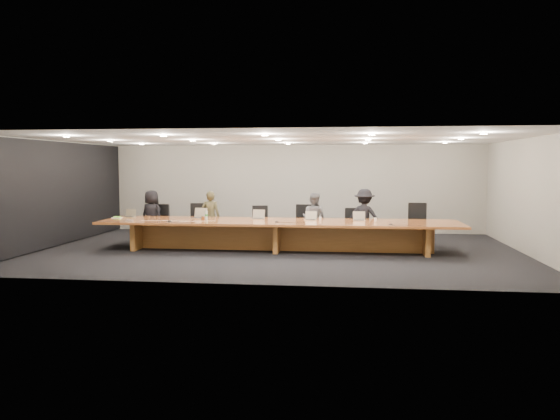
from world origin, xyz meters
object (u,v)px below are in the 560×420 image
Objects in this scene: chair_mid_left at (260,224)px; water_bottle at (206,215)px; chair_mid_right at (304,224)px; av_box at (129,221)px; person_b at (210,217)px; laptop_e at (359,216)px; amber_mug at (203,218)px; person_d at (364,217)px; chair_right at (353,226)px; mic_center at (277,222)px; laptop_b at (198,213)px; chair_far_right at (418,224)px; paper_cup_far at (376,220)px; mic_left at (169,221)px; laptop_a at (129,213)px; person_a at (152,216)px; conference_table at (279,230)px; mic_right at (391,224)px; paper_cup_near at (320,219)px; laptop_d at (310,216)px; chair_left at (199,222)px; person_c at (314,218)px; chair_far_left at (158,222)px; laptop_c at (258,214)px.

chair_mid_left is 1.72m from water_bottle.
chair_mid_right is 6.16× the size of av_box.
person_b reaches higher than chair_mid_right.
amber_mug is at bearing -175.97° from laptop_e.
person_d is 4.23m from water_bottle.
chair_mid_left is 0.96× the size of chair_mid_right.
mic_center is at bearing -142.59° from chair_right.
laptop_b reaches higher than water_bottle.
paper_cup_far is at bearing -131.29° from chair_far_right.
mic_left is at bearing 67.28° from person_b.
person_b reaches higher than paper_cup_far.
person_d is at bearing -175.07° from chair_far_right.
chair_right is at bearing 116.33° from paper_cup_far.
chair_mid_left reaches higher than laptop_a.
chair_mid_right is at bearing -158.53° from person_a.
conference_table is 1.95m from amber_mug.
laptop_b reaches higher than chair_right.
laptop_a is at bearing -177.18° from chair_mid_left.
paper_cup_near is at bearing 153.91° from mic_right.
person_b reaches higher than laptop_a.
laptop_b is 2.28m from mic_center.
laptop_d is 2.19× the size of mic_left.
chair_mid_right is 11.62× the size of paper_cup_far.
chair_left is 2.94m from chair_mid_right.
water_bottle is (-1.90, 0.14, 0.34)m from conference_table.
chair_far_right is 8.69× the size of mic_left.
laptop_d is 4.56m from av_box.
mic_right is (6.84, -0.98, -0.10)m from laptop_a.
person_a reaches higher than av_box.
paper_cup_near is (0.23, -0.99, 0.09)m from person_c.
chair_far_left is 4.41m from person_c.
chair_mid_left is at bearing 19.91° from laptop_a.
laptop_a is 3.51m from laptop_c.
person_b is 15.38× the size of paper_cup_far.
chair_right is at bearing 18.08° from chair_far_left.
chair_mid_right is at bearing 30.39° from mic_left.
chair_far_left is at bearing 164.11° from mic_right.
av_box is at bearing -136.44° from laptop_b.
av_box is (-4.48, -0.82, -0.10)m from laptop_d.
chair_mid_right is 10.16× the size of mic_center.
chair_far_right is (3.58, 1.30, 0.06)m from conference_table.
laptop_b is 1.19× the size of laptop_e.
av_box is 1.60× the size of mic_right.
paper_cup_far is at bearing 3.57° from conference_table.
chair_mid_right is 4.61m from av_box.
laptop_e is at bearing 6.89° from laptop_d.
chair_mid_left is at bearing -158.03° from person_a.
paper_cup_near is at bearing 1.56° from laptop_c.
person_d is 16.13× the size of paper_cup_far.
laptop_b is (0.24, -0.87, 0.34)m from chair_left.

